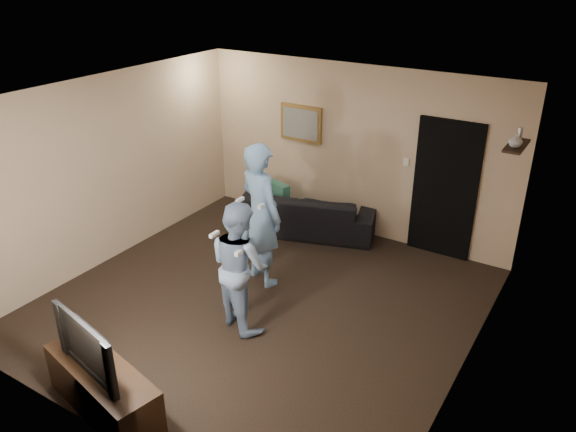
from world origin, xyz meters
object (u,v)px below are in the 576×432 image
Objects in this scene: wii_player_left at (261,215)px; television at (95,343)px; tv_console at (103,389)px; wii_player_right at (240,265)px; sofa at (305,213)px.

television is at bearing -88.55° from wii_player_left.
wii_player_right is (0.28, 1.84, 0.53)m from tv_console.
sofa is at bearing 106.40° from television.
wii_player_right is (0.59, -2.50, 0.46)m from sofa.
wii_player_left is at bearing 103.74° from television.
wii_player_left is at bearing 81.27° from sofa.
sofa is 4.38m from television.
tv_console is at bearing -98.54° from wii_player_right.
wii_player_left is at bearing 103.74° from tv_console.
television is 0.64× the size of wii_player_right.
tv_console is 2.86m from wii_player_left.
tv_console is 0.90× the size of wii_player_right.
wii_player_left is (-0.07, 2.77, 0.17)m from television.
wii_player_right is (0.35, -0.94, -0.18)m from wii_player_left.
tv_console is at bearing 0.00° from television.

